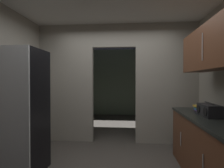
{
  "coord_description": "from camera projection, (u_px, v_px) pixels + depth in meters",
  "views": [
    {
      "loc": [
        0.29,
        -2.81,
        1.39
      ],
      "look_at": [
        -0.03,
        0.77,
        1.32
      ],
      "focal_mm": 30.89,
      "sensor_mm": 36.0,
      "label": 1
    }
  ],
  "objects": [
    {
      "name": "upper_cabinet_counterside",
      "position": [
        217.0,
        46.0,
        2.53
      ],
      "size": [
        0.36,
        1.89,
        0.61
      ],
      "color": "brown"
    },
    {
      "name": "kitchen_overhead_slab",
      "position": [
        112.0,
        4.0,
        3.25
      ],
      "size": [
        3.94,
        7.04,
        0.06
      ],
      "primitive_type": "cube",
      "color": "silver"
    },
    {
      "name": "lower_cabinet_run",
      "position": [
        216.0,
        152.0,
        2.55
      ],
      "size": [
        0.68,
        2.1,
        0.89
      ],
      "color": "brown",
      "rests_on": "ground"
    },
    {
      "name": "kitchen_partition",
      "position": [
        117.0,
        80.0,
        4.33
      ],
      "size": [
        3.54,
        0.12,
        2.64
      ],
      "color": "#9E998C",
      "rests_on": "ground"
    },
    {
      "name": "adjoining_room_shell",
      "position": [
        121.0,
        82.0,
        6.65
      ],
      "size": [
        3.54,
        3.52,
        2.64
      ],
      "color": "slate",
      "rests_on": "ground"
    },
    {
      "name": "boombox",
      "position": [
        209.0,
        110.0,
        2.69
      ],
      "size": [
        0.21,
        0.43,
        0.2
      ],
      "color": "black",
      "rests_on": "lower_cabinet_run"
    },
    {
      "name": "refrigerator",
      "position": [
        17.0,
        112.0,
        2.86
      ],
      "size": [
        0.76,
        0.71,
        1.85
      ],
      "color": "black",
      "rests_on": "ground"
    },
    {
      "name": "book_stack",
      "position": [
        199.0,
        108.0,
        3.07
      ],
      "size": [
        0.14,
        0.17,
        0.11
      ],
      "color": "black",
      "rests_on": "lower_cabinet_run"
    }
  ]
}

